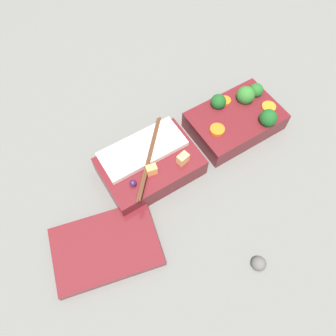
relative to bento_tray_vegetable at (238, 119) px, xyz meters
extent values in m
plane|color=slate|center=(0.12, 0.00, -0.03)|extent=(3.00, 3.00, 0.00)
cube|color=maroon|center=(0.01, 0.00, -0.01)|extent=(0.20, 0.14, 0.05)
sphere|color=#19511E|center=(0.02, -0.05, 0.03)|extent=(0.04, 0.04, 0.04)
sphere|color=#2D7028|center=(-0.04, -0.03, 0.03)|extent=(0.04, 0.04, 0.04)
sphere|color=#19511E|center=(-0.04, 0.05, 0.03)|extent=(0.04, 0.04, 0.04)
sphere|color=#236023|center=(-0.07, -0.03, 0.03)|extent=(0.03, 0.03, 0.03)
cylinder|color=orange|center=(0.07, 0.01, 0.02)|extent=(0.04, 0.04, 0.01)
cylinder|color=orange|center=(0.01, -0.05, 0.02)|extent=(0.03, 0.03, 0.01)
cylinder|color=orange|center=(-0.07, 0.02, 0.02)|extent=(0.04, 0.04, 0.01)
cube|color=maroon|center=(0.23, 0.00, -0.01)|extent=(0.20, 0.14, 0.05)
cube|color=silver|center=(0.23, -0.03, 0.02)|extent=(0.18, 0.08, 0.01)
cube|color=#EAB266|center=(0.17, 0.04, 0.03)|extent=(0.03, 0.02, 0.02)
cube|color=#F4A356|center=(0.24, 0.02, 0.03)|extent=(0.02, 0.02, 0.02)
sphere|color=#381942|center=(0.29, 0.03, 0.03)|extent=(0.01, 0.01, 0.01)
cylinder|color=#56331E|center=(0.23, 0.00, 0.03)|extent=(0.14, 0.15, 0.01)
cylinder|color=#56331E|center=(0.23, 0.00, 0.03)|extent=(0.14, 0.15, 0.01)
cube|color=maroon|center=(0.39, 0.10, -0.02)|extent=(0.22, 0.18, 0.02)
sphere|color=#595651|center=(0.16, 0.28, -0.02)|extent=(0.03, 0.03, 0.03)
camera|label=1|loc=(0.38, 0.31, 0.60)|focal=35.00mm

